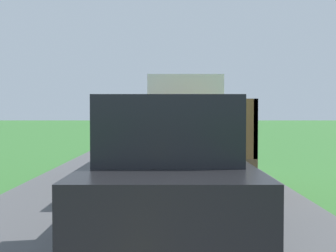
{
  "coord_description": "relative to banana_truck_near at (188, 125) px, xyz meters",
  "views": [
    {
      "loc": [
        0.37,
        -0.08,
        1.82
      ],
      "look_at": [
        0.33,
        13.38,
        1.4
      ],
      "focal_mm": 45.22,
      "sensor_mm": 36.0,
      "label": 1
    }
  ],
  "objects": [
    {
      "name": "banana_truck_near",
      "position": [
        0.0,
        0.0,
        0.0
      ],
      "size": [
        2.38,
        5.82,
        2.8
      ],
      "color": "#2D2D30",
      "rests_on": "road_surface"
    },
    {
      "name": "following_car",
      "position": [
        -0.5,
        -6.31,
        -0.41
      ],
      "size": [
        1.74,
        4.1,
        1.92
      ],
      "color": "black",
      "rests_on": "road_surface"
    }
  ]
}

